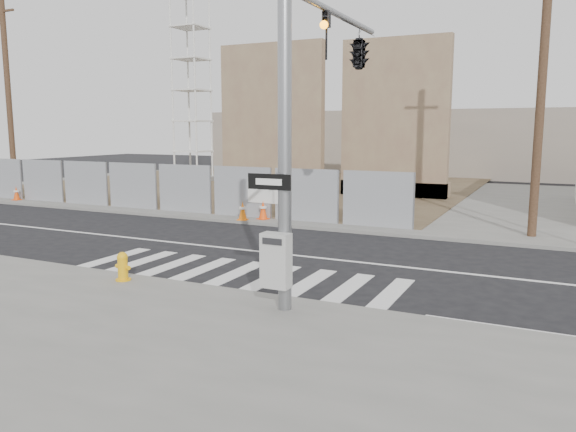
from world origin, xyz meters
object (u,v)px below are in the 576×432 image
at_px(fire_hydrant, 123,266).
at_px(traffic_cone_a, 16,193).
at_px(traffic_cone_d, 263,210).
at_px(traffic_cone_b, 115,198).
at_px(crane_tower, 190,45).
at_px(signal_pole, 338,77).
at_px(traffic_cone_c, 243,211).

distance_m(fire_hydrant, traffic_cone_a, 17.70).
distance_m(fire_hydrant, traffic_cone_d, 9.39).
distance_m(traffic_cone_b, traffic_cone_d, 8.13).
xyz_separation_m(crane_tower, traffic_cone_b, (3.79, -11.61, -8.59)).
height_order(signal_pole, fire_hydrant, signal_pole).
bearing_deg(traffic_cone_d, traffic_cone_a, -179.72).
height_order(fire_hydrant, traffic_cone_d, traffic_cone_d).
bearing_deg(signal_pole, traffic_cone_c, 134.79).
height_order(crane_tower, traffic_cone_c, crane_tower).
distance_m(traffic_cone_c, traffic_cone_d, 0.81).
bearing_deg(crane_tower, traffic_cone_a, -98.84).
relative_size(signal_pole, crane_tower, 0.39).
bearing_deg(traffic_cone_b, crane_tower, 108.06).
height_order(traffic_cone_a, traffic_cone_c, traffic_cone_c).
relative_size(crane_tower, traffic_cone_c, 24.89).
xyz_separation_m(fire_hydrant, traffic_cone_d, (-1.30, 9.30, 0.03)).
relative_size(fire_hydrant, traffic_cone_d, 0.92).
height_order(crane_tower, traffic_cone_a, crane_tower).
xyz_separation_m(signal_pole, traffic_cone_c, (-6.22, 6.27, -4.31)).
xyz_separation_m(crane_tower, fire_hydrant, (13.19, -21.55, -8.57)).
bearing_deg(traffic_cone_b, traffic_cone_a, -172.92).
bearing_deg(fire_hydrant, signal_pole, 49.87).
xyz_separation_m(fire_hydrant, traffic_cone_a, (-15.10, 9.23, 0.00)).
xyz_separation_m(traffic_cone_a, traffic_cone_c, (13.19, -0.46, 0.02)).
xyz_separation_m(traffic_cone_a, traffic_cone_d, (13.80, 0.07, 0.02)).
distance_m(traffic_cone_a, traffic_cone_c, 13.20).
bearing_deg(traffic_cone_a, traffic_cone_b, 7.08).
bearing_deg(fire_hydrant, traffic_cone_a, 168.26).
xyz_separation_m(crane_tower, traffic_cone_a, (-1.92, -12.32, -8.57)).
xyz_separation_m(traffic_cone_a, traffic_cone_b, (5.70, 0.71, -0.02)).
height_order(signal_pole, crane_tower, crane_tower).
bearing_deg(traffic_cone_b, traffic_cone_d, -4.52).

